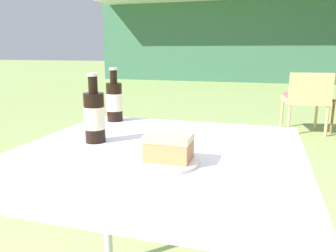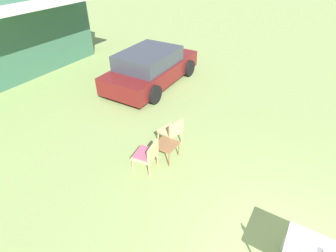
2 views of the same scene
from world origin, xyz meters
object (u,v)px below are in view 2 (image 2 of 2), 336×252
Objects in this scene: wicker_chair_plain at (172,130)px; garden_side_table at (166,146)px; wicker_chair_cushioned at (147,154)px; parked_car at (151,68)px.

garden_side_table is at bearing 26.57° from wicker_chair_plain.
wicker_chair_cushioned is at bearing 164.09° from garden_side_table.
wicker_chair_cushioned is at bearing -148.00° from parked_car.
wicker_chair_cushioned is (-3.92, -2.58, -0.17)m from parked_car.
garden_side_table is (-3.34, -2.74, -0.25)m from parked_car.
garden_side_table is (0.58, -0.16, -0.08)m from wicker_chair_cushioned.
wicker_chair_cushioned is 1.53× the size of garden_side_table.
wicker_chair_cushioned is 1.10m from wicker_chair_plain.
parked_car reaches higher than garden_side_table.
wicker_chair_cushioned is 0.60m from garden_side_table.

